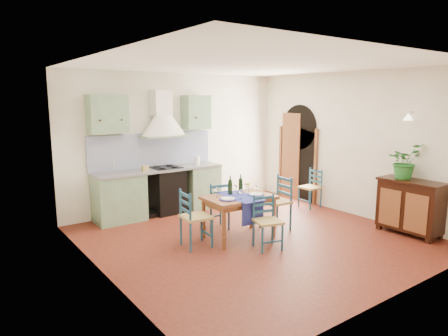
{
  "coord_description": "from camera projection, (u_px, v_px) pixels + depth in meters",
  "views": [
    {
      "loc": [
        -4.12,
        -4.84,
        2.27
      ],
      "look_at": [
        -0.39,
        0.3,
        1.17
      ],
      "focal_mm": 32.0,
      "sensor_mm": 36.0,
      "label": 1
    }
  ],
  "objects": [
    {
      "name": "potted_plant",
      "position": [
        404.0,
        161.0,
        6.75
      ],
      "size": [
        0.56,
        0.5,
        0.6
      ],
      "primitive_type": "imported",
      "rotation": [
        0.0,
        0.0,
        -0.05
      ],
      "color": "#226A27",
      "rests_on": "sideboard"
    },
    {
      "name": "floor",
      "position": [
        254.0,
        237.0,
        6.64
      ],
      "size": [
        5.0,
        5.0,
        0.0
      ],
      "primitive_type": "plane",
      "color": "#3F170D",
      "rests_on": "ground"
    },
    {
      "name": "sideboard",
      "position": [
        410.0,
        205.0,
        6.74
      ],
      "size": [
        0.5,
        1.05,
        0.94
      ],
      "color": "black",
      "rests_on": "ground"
    },
    {
      "name": "left_wall",
      "position": [
        101.0,
        170.0,
        4.95
      ],
      "size": [
        0.04,
        5.0,
        2.8
      ],
      "primitive_type": "cube",
      "color": "white",
      "rests_on": "ground"
    },
    {
      "name": "chair_near",
      "position": [
        267.0,
        221.0,
        6.1
      ],
      "size": [
        0.48,
        0.48,
        0.82
      ],
      "color": "navy",
      "rests_on": "ground"
    },
    {
      "name": "chair_far",
      "position": [
        217.0,
        205.0,
        7.01
      ],
      "size": [
        0.46,
        0.46,
        0.86
      ],
      "color": "navy",
      "rests_on": "ground"
    },
    {
      "name": "dining_table",
      "position": [
        239.0,
        201.0,
        6.52
      ],
      "size": [
        1.15,
        0.87,
        1.02
      ],
      "color": "brown",
      "rests_on": "ground"
    },
    {
      "name": "chair_spare",
      "position": [
        311.0,
        188.0,
        8.46
      ],
      "size": [
        0.38,
        0.38,
        0.81
      ],
      "color": "navy",
      "rests_on": "ground"
    },
    {
      "name": "back_wall",
      "position": [
        163.0,
        161.0,
        8.01
      ],
      "size": [
        5.0,
        0.96,
        2.8
      ],
      "color": "white",
      "rests_on": "ground"
    },
    {
      "name": "chair_left",
      "position": [
        194.0,
        218.0,
        6.15
      ],
      "size": [
        0.47,
        0.47,
        0.91
      ],
      "color": "navy",
      "rests_on": "ground"
    },
    {
      "name": "ceiling",
      "position": [
        256.0,
        64.0,
        6.16
      ],
      "size": [
        5.0,
        5.0,
        0.01
      ],
      "primitive_type": "cube",
      "color": "white",
      "rests_on": "back_wall"
    },
    {
      "name": "right_wall",
      "position": [
        340.0,
        146.0,
        8.07
      ],
      "size": [
        0.26,
        5.0,
        2.8
      ],
      "color": "white",
      "rests_on": "ground"
    },
    {
      "name": "chair_right",
      "position": [
        277.0,
        202.0,
        7.02
      ],
      "size": [
        0.48,
        0.48,
        0.94
      ],
      "color": "navy",
      "rests_on": "ground"
    }
  ]
}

